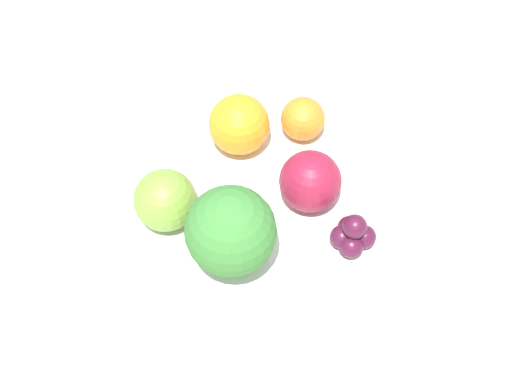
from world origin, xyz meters
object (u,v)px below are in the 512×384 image
object	(u,v)px
apple_green	(310,182)
apple_red	(165,200)
grape_cluster	(352,235)
orange_back	(303,119)
orange_front	(239,124)
broccoli	(231,232)
bowl	(256,214)

from	to	relation	value
apple_green	apple_red	bearing A→B (deg)	7.54
grape_cluster	orange_back	bearing A→B (deg)	-73.30
apple_red	orange_front	xyz separation A→B (m)	(-0.05, -0.07, 0.00)
broccoli	bowl	bearing A→B (deg)	-108.73
orange_front	grape_cluster	size ratio (longest dim) A/B	1.40
orange_back	apple_green	bearing A→B (deg)	91.93
bowl	broccoli	xyz separation A→B (m)	(0.02, 0.05, 0.06)
broccoli	grape_cluster	xyz separation A→B (m)	(-0.09, -0.01, -0.03)
bowl	apple_green	distance (m)	0.06
bowl	orange_front	distance (m)	0.07
orange_front	apple_red	bearing A→B (deg)	51.61
broccoli	apple_red	distance (m)	0.06
bowl	apple_red	xyz separation A→B (m)	(0.07, 0.01, 0.04)
broccoli	orange_front	xyz separation A→B (m)	(-0.01, -0.11, -0.02)
broccoli	orange_front	bearing A→B (deg)	-93.29
bowl	orange_back	distance (m)	0.08
orange_back	grape_cluster	distance (m)	0.11
broccoli	apple_red	bearing A→B (deg)	-39.14
bowl	apple_green	bearing A→B (deg)	179.09
bowl	orange_back	bearing A→B (deg)	-120.74
apple_red	apple_green	world-z (taller)	same
orange_front	orange_back	distance (m)	0.05
orange_back	grape_cluster	bearing A→B (deg)	106.70
broccoli	apple_red	world-z (taller)	broccoli
orange_front	orange_back	size ratio (longest dim) A/B	1.36
broccoli	apple_red	size ratio (longest dim) A/B	1.61
orange_front	orange_back	world-z (taller)	orange_front
apple_red	orange_front	world-z (taller)	orange_front
orange_back	grape_cluster	xyz separation A→B (m)	(-0.03, 0.10, -0.01)
apple_green	orange_front	bearing A→B (deg)	-46.28
apple_red	apple_green	size ratio (longest dim) A/B	1.00
orange_front	orange_back	bearing A→B (deg)	-168.90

